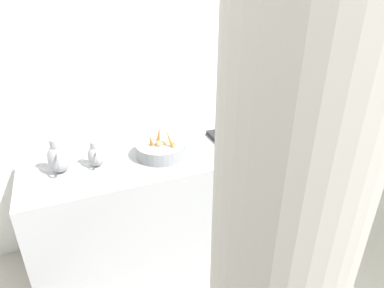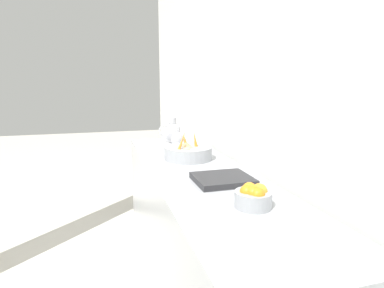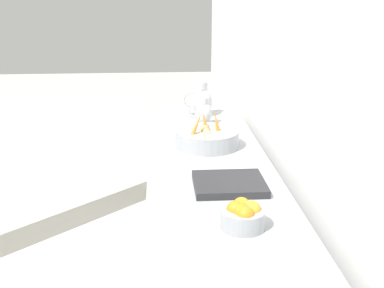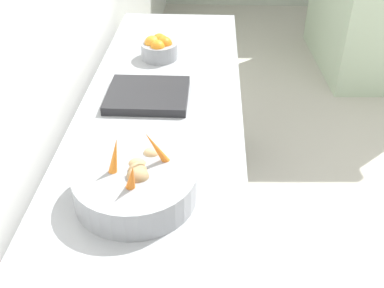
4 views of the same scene
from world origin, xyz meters
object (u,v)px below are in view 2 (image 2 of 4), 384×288
metal_pitcher_tall (172,131)px  metal_pitcher_short (177,138)px  vegetable_colander (188,153)px  orange_bowl (253,196)px

metal_pitcher_tall → metal_pitcher_short: size_ratio=1.31×
vegetable_colander → orange_bowl: 1.04m
metal_pitcher_tall → vegetable_colander: bearing=87.4°
vegetable_colander → orange_bowl: size_ratio=2.08×
orange_bowl → metal_pitcher_short: (0.02, -1.51, 0.03)m
vegetable_colander → metal_pitcher_tall: bearing=-92.6°
vegetable_colander → metal_pitcher_tall: 0.72m
metal_pitcher_tall → orange_bowl: bearing=90.3°
metal_pitcher_short → orange_bowl: bearing=90.7°
vegetable_colander → metal_pitcher_short: vegetable_colander is taller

